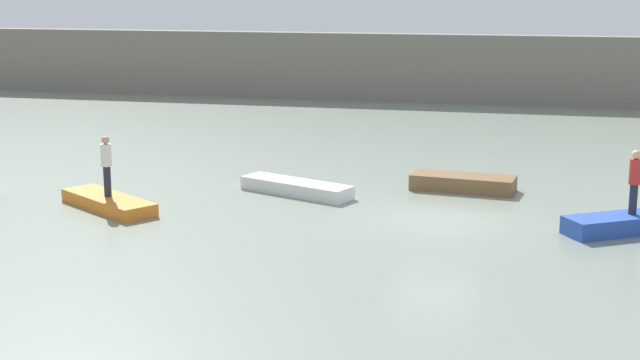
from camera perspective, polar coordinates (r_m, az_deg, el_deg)
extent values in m
plane|color=gray|center=(26.74, 7.27, -2.50)|extent=(120.00, 120.00, 0.00)
cube|color=gray|center=(52.16, 10.46, 6.75)|extent=(80.00, 1.20, 3.80)
cube|color=orange|center=(28.55, -12.97, -1.37)|extent=(3.75, 3.03, 0.39)
cube|color=white|center=(29.74, -1.48, -0.47)|extent=(3.99, 2.43, 0.42)
cube|color=brown|center=(30.58, 8.85, -0.17)|extent=(3.48, 1.61, 0.51)
cube|color=#2B4CAD|center=(26.71, 18.73, -2.53)|extent=(3.85, 2.97, 0.50)
cylinder|color=#232838|center=(28.40, -13.03, -0.07)|extent=(0.22, 0.22, 0.93)
cylinder|color=white|center=(28.25, -13.11, 1.51)|extent=(0.32, 0.32, 0.67)
sphere|color=tan|center=(28.17, -13.16, 2.42)|extent=(0.25, 0.25, 0.25)
cylinder|color=#232838|center=(26.55, 18.83, -1.13)|extent=(0.22, 0.22, 0.84)
cylinder|color=red|center=(26.40, 18.94, 0.49)|extent=(0.32, 0.32, 0.69)
sphere|color=beige|center=(26.31, 19.01, 1.50)|extent=(0.25, 0.25, 0.25)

